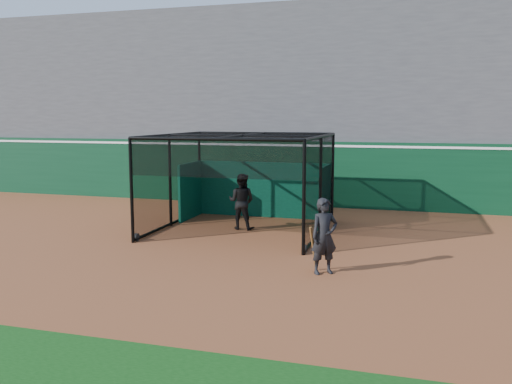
# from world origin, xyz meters

# --- Properties ---
(ground) EXTENTS (120.00, 120.00, 0.00)m
(ground) POSITION_xyz_m (0.00, 0.00, 0.00)
(ground) COLOR brown
(ground) RESTS_ON ground
(outfield_wall) EXTENTS (50.00, 0.50, 2.50)m
(outfield_wall) POSITION_xyz_m (0.00, 8.50, 1.29)
(outfield_wall) COLOR #09361C
(outfield_wall) RESTS_ON ground
(grandstand) EXTENTS (50.00, 7.85, 8.95)m
(grandstand) POSITION_xyz_m (0.00, 12.27, 4.48)
(grandstand) COLOR #4C4C4F
(grandstand) RESTS_ON ground
(batting_cage) EXTENTS (4.86, 4.97, 2.88)m
(batting_cage) POSITION_xyz_m (-0.61, 3.42, 1.44)
(batting_cage) COLOR black
(batting_cage) RESTS_ON ground
(batter) EXTENTS (0.87, 0.69, 1.72)m
(batter) POSITION_xyz_m (-0.69, 3.55, 0.86)
(batter) COLOR black
(batter) RESTS_ON ground
(on_deck_player) EXTENTS (0.74, 0.68, 1.69)m
(on_deck_player) POSITION_xyz_m (2.53, -0.49, 0.84)
(on_deck_player) COLOR black
(on_deck_player) RESTS_ON ground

